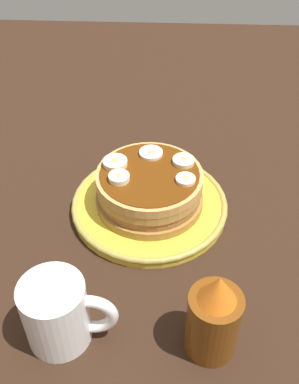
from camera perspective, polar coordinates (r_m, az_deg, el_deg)
The scene contains 10 objects.
ground_plane at distance 68.40cm, azimuth 0.00°, elevation -3.02°, with size 140.00×140.00×3.00cm, color black.
plate at distance 66.73cm, azimuth 0.00°, elevation -1.56°, with size 22.68×22.68×1.66cm.
pancake_stack at distance 64.73cm, azimuth -0.04°, elevation 0.61°, with size 15.44×15.44×5.46cm.
banana_slice_0 at distance 64.23cm, azimuth -4.31°, elevation 3.64°, with size 3.45×3.45×0.99cm.
banana_slice_1 at distance 61.64cm, azimuth -3.82°, elevation 1.77°, with size 2.87×2.87×1.03cm.
banana_slice_2 at distance 61.61cm, azimuth 4.52°, elevation 1.53°, with size 2.69×2.69×0.76cm.
banana_slice_3 at distance 64.62cm, azimuth 4.26°, elevation 3.85°, with size 3.10×3.10×0.89cm.
banana_slice_4 at distance 66.04cm, azimuth 0.04°, elevation 4.85°, with size 3.41×3.41×0.72cm.
coffee_mug at distance 51.65cm, azimuth -11.24°, elevation -14.52°, with size 10.38×7.15×8.61cm.
syrup_bottle at distance 49.79cm, azimuth 7.99°, elevation -15.30°, with size 5.72×5.72×12.03cm.
Camera 1 is at (2.35, -48.32, 46.86)cm, focal length 42.75 mm.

